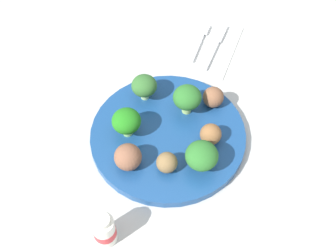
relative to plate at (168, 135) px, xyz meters
name	(u,v)px	position (x,y,z in m)	size (l,w,h in m)	color
ground_plane	(168,138)	(0.00, 0.00, -0.01)	(4.00, 4.00, 0.00)	#B2B2AD
plate	(168,135)	(0.00, 0.00, 0.00)	(0.28, 0.28, 0.02)	navy
broccoli_floret_near_rim	(187,98)	(0.06, -0.01, 0.05)	(0.05, 0.05, 0.06)	#9EC269
broccoli_floret_mid_right	(202,156)	(-0.04, -0.08, 0.04)	(0.06, 0.06, 0.06)	#95CC79
broccoli_floret_mid_left	(144,86)	(0.06, 0.07, 0.04)	(0.05, 0.05, 0.05)	#A3C683
broccoli_floret_far_rim	(126,121)	(-0.03, 0.06, 0.04)	(0.05, 0.05, 0.06)	#8FCF71
meatball_near_rim	(213,97)	(0.10, -0.05, 0.03)	(0.04, 0.04, 0.04)	brown
meatball_mid_left	(167,163)	(-0.07, -0.03, 0.03)	(0.04, 0.04, 0.04)	brown
meatball_front_left	(211,134)	(0.02, -0.07, 0.03)	(0.04, 0.04, 0.04)	brown
meatball_far_rim	(128,157)	(-0.09, 0.03, 0.03)	(0.05, 0.05, 0.05)	brown
napkin	(206,46)	(0.25, 0.03, -0.01)	(0.17, 0.12, 0.01)	white
fork	(199,40)	(0.26, 0.05, 0.00)	(0.12, 0.03, 0.01)	silver
knife	(215,44)	(0.26, 0.01, 0.00)	(0.15, 0.02, 0.01)	silver
yogurt_bottle	(104,230)	(-0.21, 0.01, 0.02)	(0.04, 0.04, 0.07)	white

